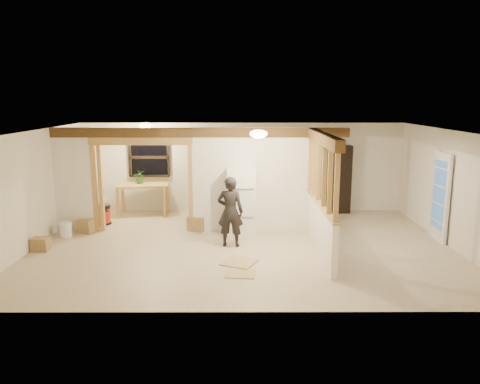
{
  "coord_description": "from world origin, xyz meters",
  "views": [
    {
      "loc": [
        -0.09,
        -9.82,
        3.18
      ],
      "look_at": [
        -0.06,
        0.4,
        1.12
      ],
      "focal_mm": 35.0,
      "sensor_mm": 36.0,
      "label": 1
    }
  ],
  "objects_px": {
    "refrigerator": "(241,202)",
    "work_table": "(143,200)",
    "bookshelf": "(334,179)",
    "woman": "(230,212)",
    "shop_vac": "(103,214)"
  },
  "relations": [
    {
      "from": "woman",
      "to": "work_table",
      "type": "height_order",
      "value": "woman"
    },
    {
      "from": "woman",
      "to": "work_table",
      "type": "xyz_separation_m",
      "value": [
        -2.45,
        2.77,
        -0.34
      ]
    },
    {
      "from": "shop_vac",
      "to": "bookshelf",
      "type": "bearing_deg",
      "value": 11.65
    },
    {
      "from": "bookshelf",
      "to": "shop_vac",
      "type": "bearing_deg",
      "value": -168.35
    },
    {
      "from": "work_table",
      "to": "refrigerator",
      "type": "bearing_deg",
      "value": -45.16
    },
    {
      "from": "work_table",
      "to": "bookshelf",
      "type": "height_order",
      "value": "bookshelf"
    },
    {
      "from": "refrigerator",
      "to": "bookshelf",
      "type": "xyz_separation_m",
      "value": [
        2.59,
        2.2,
        0.16
      ]
    },
    {
      "from": "work_table",
      "to": "bookshelf",
      "type": "relative_size",
      "value": 0.72
    },
    {
      "from": "bookshelf",
      "to": "woman",
      "type": "bearing_deg",
      "value": -132.9
    },
    {
      "from": "refrigerator",
      "to": "work_table",
      "type": "distance_m",
      "value": 3.33
    },
    {
      "from": "refrigerator",
      "to": "work_table",
      "type": "relative_size",
      "value": 1.15
    },
    {
      "from": "woman",
      "to": "shop_vac",
      "type": "height_order",
      "value": "woman"
    },
    {
      "from": "refrigerator",
      "to": "work_table",
      "type": "xyz_separation_m",
      "value": [
        -2.69,
        1.92,
        -0.36
      ]
    },
    {
      "from": "work_table",
      "to": "woman",
      "type": "bearing_deg",
      "value": -58.15
    },
    {
      "from": "bookshelf",
      "to": "refrigerator",
      "type": "bearing_deg",
      "value": -139.65
    }
  ]
}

